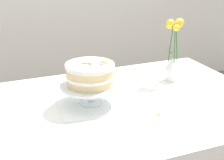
{
  "coord_description": "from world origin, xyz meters",
  "views": [
    {
      "loc": [
        -0.65,
        -1.4,
        1.45
      ],
      "look_at": [
        -0.07,
        0.01,
        0.86
      ],
      "focal_mm": 55.7,
      "sensor_mm": 36.0,
      "label": 1
    }
  ],
  "objects": [
    {
      "name": "cake_stand",
      "position": [
        -0.16,
        0.05,
        0.82
      ],
      "size": [
        0.29,
        0.29,
        0.1
      ],
      "color": "silver",
      "rests_on": "linen_napkin"
    },
    {
      "name": "loose_petal_2",
      "position": [
        -0.16,
        0.26,
        0.74
      ],
      "size": [
        0.04,
        0.05,
        0.0
      ],
      "primitive_type": "ellipsoid",
      "rotation": [
        0.0,
        0.0,
        1.94
      ],
      "color": "orange",
      "rests_on": "dining_table"
    },
    {
      "name": "flower_vase",
      "position": [
        0.37,
        0.17,
        0.89
      ],
      "size": [
        0.1,
        0.1,
        0.35
      ],
      "color": "silver",
      "rests_on": "dining_table"
    },
    {
      "name": "dining_table",
      "position": [
        0.0,
        -0.02,
        0.65
      ],
      "size": [
        1.4,
        1.0,
        0.74
      ],
      "color": "white",
      "rests_on": "ground"
    },
    {
      "name": "loose_petal_1",
      "position": [
        0.08,
        -0.18,
        0.74
      ],
      "size": [
        0.04,
        0.05,
        0.0
      ],
      "primitive_type": "ellipsoid",
      "rotation": [
        0.0,
        0.0,
        0.88
      ],
      "color": "yellow",
      "rests_on": "dining_table"
    },
    {
      "name": "linen_napkin",
      "position": [
        -0.16,
        0.05,
        0.74
      ],
      "size": [
        0.35,
        0.35,
        0.0
      ],
      "primitive_type": "cube",
      "rotation": [
        0.0,
        0.0,
        -0.08
      ],
      "color": "white",
      "rests_on": "dining_table"
    },
    {
      "name": "layer_cake",
      "position": [
        -0.16,
        0.05,
        0.89
      ],
      "size": [
        0.23,
        0.23,
        0.11
      ],
      "color": "beige",
      "rests_on": "cake_stand"
    },
    {
      "name": "loose_petal_0",
      "position": [
        -0.22,
        0.24,
        0.74
      ],
      "size": [
        0.04,
        0.04,
        0.0
      ],
      "primitive_type": "ellipsoid",
      "rotation": [
        0.0,
        0.0,
        3.62
      ],
      "color": "orange",
      "rests_on": "dining_table"
    }
  ]
}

